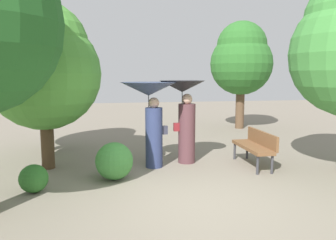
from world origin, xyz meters
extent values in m
plane|color=gray|center=(0.00, 0.00, 0.00)|extent=(40.00, 40.00, 0.00)
cylinder|color=navy|center=(-0.42, 2.13, 0.70)|extent=(0.40, 0.40, 1.41)
sphere|color=tan|center=(-0.42, 2.13, 1.52)|extent=(0.25, 0.25, 0.25)
cylinder|color=#333338|center=(-0.54, 2.12, 1.30)|extent=(0.02, 0.02, 0.77)
cone|color=#38476B|center=(-0.54, 2.12, 1.84)|extent=(1.28, 1.28, 0.31)
cube|color=#333342|center=(-0.17, 2.17, 0.87)|extent=(0.14, 0.10, 0.20)
cylinder|color=#563338|center=(0.42, 2.39, 0.73)|extent=(0.42, 0.42, 1.46)
sphere|color=tan|center=(0.42, 2.39, 1.58)|extent=(0.26, 0.26, 0.26)
cylinder|color=#333338|center=(0.30, 2.37, 1.35)|extent=(0.02, 0.02, 0.79)
cone|color=black|center=(0.30, 2.37, 1.89)|extent=(1.10, 1.10, 0.28)
cube|color=maroon|center=(0.16, 2.35, 0.90)|extent=(0.14, 0.10, 0.20)
cylinder|color=#38383D|center=(1.72, 2.47, 0.22)|extent=(0.06, 0.06, 0.44)
cylinder|color=#38383D|center=(2.06, 2.47, 0.22)|extent=(0.06, 0.06, 0.44)
cylinder|color=#38383D|center=(1.71, 1.13, 0.22)|extent=(0.06, 0.06, 0.44)
cylinder|color=#38383D|center=(2.05, 1.13, 0.22)|extent=(0.06, 0.06, 0.44)
cube|color=brown|center=(1.89, 1.80, 0.46)|extent=(0.44, 1.50, 0.08)
cube|color=brown|center=(2.13, 1.80, 0.66)|extent=(0.06, 1.50, 0.35)
cylinder|color=#4C3823|center=(-2.87, 2.46, 1.46)|extent=(0.29, 0.29, 2.92)
sphere|color=#4C9338|center=(-2.87, 2.46, 2.19)|extent=(2.54, 2.54, 2.54)
sphere|color=#4C9338|center=(-2.87, 2.46, 2.77)|extent=(2.03, 2.03, 2.03)
cylinder|color=brown|center=(3.75, 7.10, 1.72)|extent=(0.34, 0.34, 3.43)
sphere|color=#2D6B28|center=(3.75, 7.10, 2.57)|extent=(2.44, 2.44, 2.44)
sphere|color=#2D6B28|center=(3.75, 7.10, 3.26)|extent=(1.95, 1.95, 1.95)
cylinder|color=#42301E|center=(-3.17, 4.41, 1.41)|extent=(0.28, 0.28, 2.82)
sphere|color=#387F33|center=(-3.17, 4.41, 2.11)|extent=(2.31, 2.31, 2.31)
sphere|color=#387F33|center=(-3.17, 4.41, 2.68)|extent=(1.85, 1.85, 1.85)
sphere|color=#428C3D|center=(-1.36, 1.34, 0.39)|extent=(0.78, 0.78, 0.78)
sphere|color=#2D6B28|center=(-2.85, 0.84, 0.26)|extent=(0.53, 0.53, 0.53)
camera|label=1|loc=(-1.45, -5.40, 2.18)|focal=35.31mm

